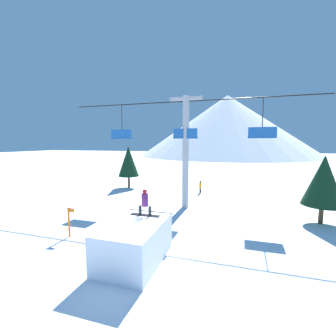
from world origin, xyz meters
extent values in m
plane|color=white|center=(0.00, 0.00, 0.00)|extent=(220.00, 220.00, 0.00)
cone|color=silver|center=(0.00, 82.06, 11.30)|extent=(65.17, 65.17, 22.61)
cube|color=white|center=(-0.03, 0.73, 0.82)|extent=(2.21, 3.53, 1.65)
cube|color=silver|center=(-0.03, 2.44, 1.62)|extent=(2.21, 0.10, 0.06)
cube|color=black|center=(-0.01, 1.80, 1.66)|extent=(1.39, 0.26, 0.03)
cylinder|color=black|center=(-0.25, 1.80, 1.88)|extent=(0.14, 0.14, 0.41)
cylinder|color=black|center=(0.23, 1.80, 1.88)|extent=(0.14, 0.14, 0.41)
cylinder|color=#471956|center=(-0.01, 1.80, 2.38)|extent=(0.30, 0.30, 0.58)
sphere|color=maroon|center=(-0.01, 1.80, 2.77)|extent=(0.20, 0.20, 0.20)
cylinder|color=#9E9EA3|center=(0.25, 9.11, 4.20)|extent=(0.49, 0.49, 8.40)
cube|color=#9E9EA3|center=(0.25, 9.11, 8.20)|extent=(2.40, 0.24, 0.24)
cylinder|color=black|center=(0.25, 9.11, 8.00)|extent=(18.68, 0.08, 0.08)
cylinder|color=#28282D|center=(-5.04, 9.11, 6.66)|extent=(0.06, 0.06, 2.68)
cube|color=#195199|center=(-5.04, 9.11, 5.32)|extent=(1.80, 0.44, 0.08)
cube|color=#195199|center=(-5.04, 8.93, 5.67)|extent=(1.80, 0.08, 0.70)
cylinder|color=#28282D|center=(0.25, 9.11, 6.66)|extent=(0.06, 0.06, 2.68)
cube|color=#195199|center=(0.25, 9.11, 5.32)|extent=(1.80, 0.44, 0.08)
cube|color=#195199|center=(0.25, 8.93, 5.67)|extent=(1.80, 0.08, 0.70)
cylinder|color=#28282D|center=(5.55, 9.11, 6.66)|extent=(0.06, 0.06, 2.68)
cube|color=#195199|center=(5.55, 9.11, 5.32)|extent=(1.80, 0.44, 0.08)
cube|color=#195199|center=(5.55, 8.93, 5.67)|extent=(1.80, 0.08, 0.70)
cylinder|color=#4C3823|center=(9.04, 8.09, 0.58)|extent=(0.27, 0.27, 1.16)
cone|color=black|center=(9.04, 8.09, 2.71)|extent=(2.35, 2.35, 3.08)
cylinder|color=#4C3823|center=(-7.40, 14.75, 0.64)|extent=(0.25, 0.25, 1.29)
cone|color=black|center=(-7.40, 14.75, 2.94)|extent=(2.27, 2.27, 3.30)
cylinder|color=orange|center=(-4.43, 1.95, 0.79)|extent=(0.10, 0.10, 1.59)
cube|color=orange|center=(-4.25, 1.95, 1.47)|extent=(0.36, 0.02, 0.20)
cylinder|color=black|center=(0.63, 14.31, 0.23)|extent=(0.17, 0.17, 0.45)
cylinder|color=orange|center=(0.63, 14.31, 0.75)|extent=(0.24, 0.24, 0.60)
sphere|color=#232328|center=(0.63, 14.31, 1.14)|extent=(0.18, 0.18, 0.18)
camera|label=1|loc=(3.93, -7.48, 5.00)|focal=24.00mm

